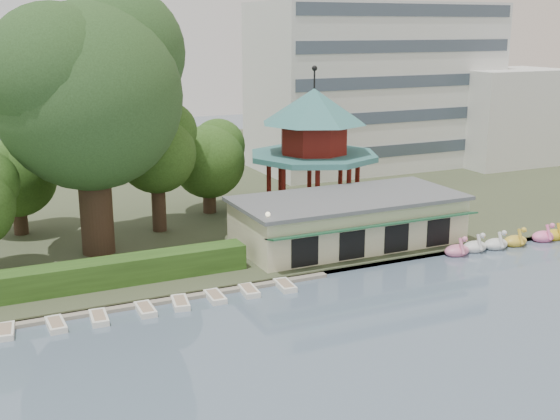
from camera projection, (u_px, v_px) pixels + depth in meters
ground_plane at (399, 398)px, 34.22m from camera, size 220.00×220.00×0.00m
shore at (138, 184)px, 79.75m from camera, size 220.00×70.00×0.40m
embankment at (258, 282)px, 49.34m from camera, size 220.00×0.60×0.30m
dock at (85, 311)px, 44.36m from camera, size 34.00×1.60×0.24m
boathouse at (348, 220)px, 56.97m from camera, size 18.60×9.39×3.90m
pavilion at (314, 138)px, 65.29m from camera, size 12.40×12.40×13.50m
office_building at (397, 91)px, 88.08m from camera, size 38.00×18.00×20.00m
hedge at (28, 284)px, 45.72m from camera, size 30.00×2.00×1.80m
lamp_post at (268, 230)px, 50.64m from camera, size 0.36×0.36×4.28m
big_tree at (90, 83)px, 51.94m from camera, size 15.31×14.27×20.45m
small_trees at (45, 175)px, 55.51m from camera, size 40.32×16.76×11.00m
swan_boats at (508, 242)px, 57.67m from camera, size 12.47×2.01×1.92m
moored_rowboats at (78, 320)px, 42.85m from camera, size 29.31×2.77×0.36m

